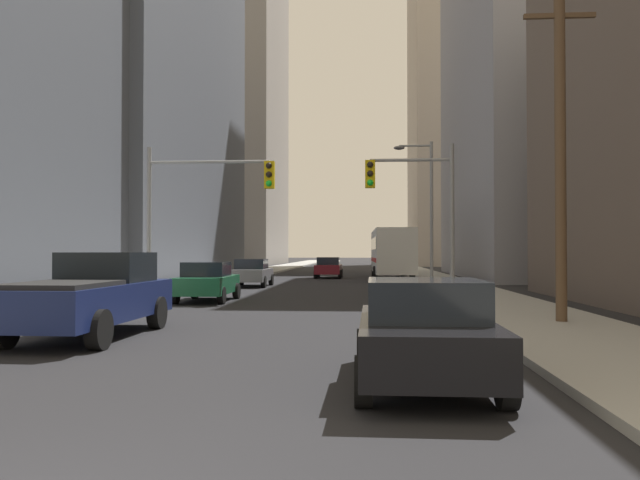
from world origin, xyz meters
name	(u,v)px	position (x,y,z in m)	size (l,w,h in m)	color
sidewalk_left	(252,273)	(-7.16, 50.00, 0.07)	(3.83, 160.00, 0.15)	#9E9E99
sidewalk_right	(419,273)	(7.16, 50.00, 0.07)	(3.83, 160.00, 0.15)	#9E9E99
city_bus	(392,252)	(4.44, 39.92, 1.93)	(2.70, 11.54, 3.40)	silver
pickup_truck_navy	(92,295)	(-3.57, 9.71, 0.93)	(2.20, 5.43, 1.90)	#141E4C
sedan_black	(424,332)	(3.39, 5.00, 0.77)	(1.95, 4.22, 1.52)	black
sedan_green	(207,281)	(-3.52, 19.94, 0.77)	(1.95, 4.25, 1.52)	#195938
sedan_grey	(252,272)	(-3.64, 30.34, 0.77)	(1.95, 4.21, 1.52)	slate
sedan_maroon	(329,267)	(-0.06, 42.01, 0.77)	(1.95, 4.22, 1.52)	maroon
traffic_signal_near_left	(204,195)	(-3.66, 19.95, 4.10)	(5.02, 0.44, 6.00)	gray
traffic_signal_near_right	(414,196)	(4.43, 19.95, 4.02)	(3.36, 0.44, 6.00)	gray
utility_pole_right	(560,133)	(7.54, 12.35, 4.95)	(2.20, 0.28, 9.36)	brown
street_lamp_right	(426,201)	(5.65, 28.10, 4.49)	(1.99, 0.32, 7.50)	gray
building_left_mid_office	(73,94)	(-20.45, 44.09, 14.37)	(21.90, 29.24, 28.74)	#4C515B
building_left_far_tower	(211,31)	(-21.06, 91.70, 36.16)	(21.10, 24.89, 72.31)	gray
building_right_mid_block	(608,62)	(21.25, 45.46, 16.44)	(22.45, 25.13, 32.88)	#93939E
building_right_far_highrise	(485,43)	(19.64, 86.05, 31.48)	(20.63, 18.56, 62.96)	#B7A893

